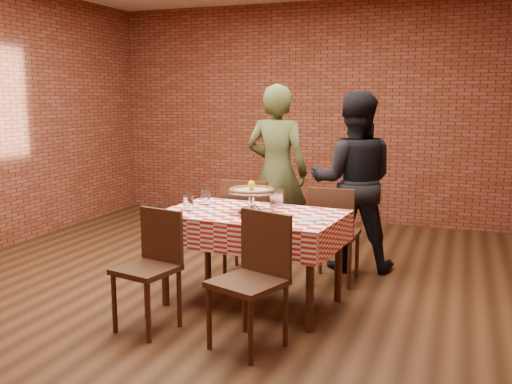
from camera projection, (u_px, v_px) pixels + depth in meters
ground at (217, 285)px, 5.05m from camera, size 6.00×6.00×0.00m
back_wall at (307, 113)px, 7.58m from camera, size 5.50×0.00×5.50m
table at (252, 259)px, 4.54m from camera, size 1.46×0.96×0.75m
tablecloth at (252, 227)px, 4.49m from camera, size 1.50×1.00×0.24m
pizza_stand at (252, 202)px, 4.45m from camera, size 0.43×0.43×0.17m
pizza at (252, 191)px, 4.43m from camera, size 0.41×0.41×0.03m
lemon at (252, 185)px, 4.43m from camera, size 0.07×0.07×0.08m
water_glass_left at (189, 203)px, 4.53m from camera, size 0.09×0.09×0.13m
water_glass_right at (206, 197)px, 4.79m from camera, size 0.09×0.09×0.13m
side_plate at (311, 219)px, 4.20m from camera, size 0.16×0.16×0.01m
sweetener_packet_a at (320, 223)px, 4.07m from camera, size 0.06×0.05×0.00m
sweetener_packet_b at (325, 223)px, 4.07m from camera, size 0.06×0.04×0.00m
condiment_caddy at (277, 198)px, 4.66m from camera, size 0.12×0.10×0.15m
chair_near_left at (146, 272)px, 4.01m from camera, size 0.46×0.46×0.86m
chair_near_right at (247, 283)px, 3.71m from camera, size 0.54×0.54×0.90m
chair_far_left at (250, 226)px, 5.31m from camera, size 0.48×0.48×0.92m
chair_far_right at (335, 234)px, 5.07m from camera, size 0.41×0.41×0.89m
diner_olive at (277, 172)px, 5.82m from camera, size 0.66×0.44×1.79m
diner_black at (353, 182)px, 5.40m from camera, size 0.95×0.80×1.72m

